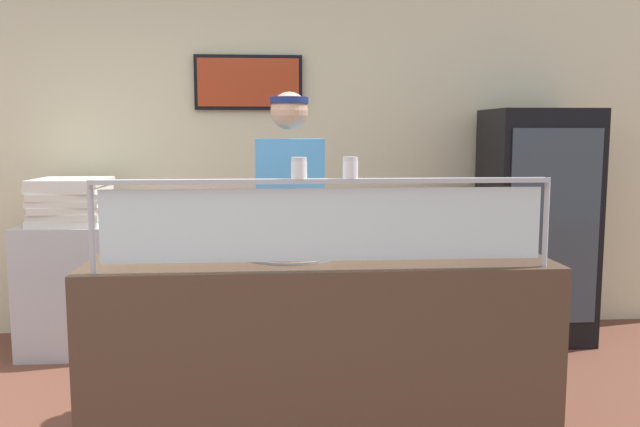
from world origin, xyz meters
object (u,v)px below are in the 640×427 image
(pizza_server, at_px, (285,249))
(drink_fridge, at_px, (536,225))
(pepper_flake_shaker, at_px, (350,169))
(pizza_box_stack, at_px, (71,201))
(pizza_tray, at_px, (290,253))
(worker_figure, at_px, (291,226))
(parmesan_shaker, at_px, (299,169))

(pizza_server, height_order, drink_fridge, drink_fridge)
(pepper_flake_shaker, height_order, pizza_box_stack, pepper_flake_shaker)
(pizza_tray, height_order, drink_fridge, drink_fridge)
(worker_figure, bearing_deg, pizza_tray, -92.12)
(drink_fridge, bearing_deg, pizza_server, -139.58)
(pizza_server, distance_m, worker_figure, 0.64)
(worker_figure, bearing_deg, drink_fridge, 27.95)
(pizza_server, relative_size, drink_fridge, 0.16)
(parmesan_shaker, height_order, drink_fridge, drink_fridge)
(pizza_tray, distance_m, parmesan_shaker, 0.53)
(pizza_tray, bearing_deg, pepper_flake_shaker, -52.61)
(pepper_flake_shaker, xyz_separation_m, worker_figure, (-0.22, 0.94, -0.38))
(drink_fridge, bearing_deg, pizza_box_stack, -179.24)
(pizza_box_stack, bearing_deg, drink_fridge, 0.76)
(pizza_tray, xyz_separation_m, pizza_server, (-0.03, -0.02, 0.02))
(pizza_tray, relative_size, parmesan_shaker, 4.89)
(drink_fridge, bearing_deg, pepper_flake_shaker, -130.24)
(pizza_tray, distance_m, pizza_server, 0.04)
(pepper_flake_shaker, height_order, drink_fridge, drink_fridge)
(worker_figure, distance_m, drink_fridge, 2.09)
(pepper_flake_shaker, bearing_deg, pizza_tray, 127.39)
(pizza_tray, bearing_deg, drink_fridge, 40.47)
(pizza_tray, height_order, worker_figure, worker_figure)
(pizza_tray, relative_size, pizza_box_stack, 0.88)
(pizza_tray, relative_size, pizza_server, 1.59)
(worker_figure, relative_size, pizza_box_stack, 3.49)
(pizza_server, bearing_deg, drink_fridge, 31.93)
(pizza_server, height_order, parmesan_shaker, parmesan_shaker)
(pepper_flake_shaker, relative_size, pizza_box_stack, 0.18)
(pizza_tray, distance_m, worker_figure, 0.62)
(pizza_box_stack, bearing_deg, worker_figure, -32.22)
(pepper_flake_shaker, bearing_deg, pizza_server, 132.08)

